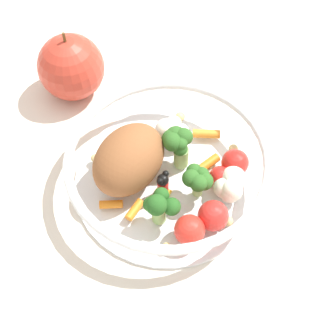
{
  "coord_description": "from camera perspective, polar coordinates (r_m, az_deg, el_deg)",
  "views": [
    {
      "loc": [
        0.09,
        -0.29,
        0.47
      ],
      "look_at": [
        -0.01,
        -0.01,
        0.03
      ],
      "focal_mm": 51.45,
      "sensor_mm": 36.0,
      "label": 1
    }
  ],
  "objects": [
    {
      "name": "loose_apple",
      "position": [
        0.63,
        -11.41,
        11.63
      ],
      "size": [
        0.08,
        0.08,
        0.1
      ],
      "color": "#BC3828",
      "rests_on": "ground_plane"
    },
    {
      "name": "ground_plane",
      "position": [
        0.56,
        1.15,
        -0.9
      ],
      "size": [
        2.4,
        2.4,
        0.0
      ],
      "primitive_type": "plane",
      "color": "silver"
    },
    {
      "name": "food_container",
      "position": [
        0.53,
        -0.29,
        0.02
      ],
      "size": [
        0.23,
        0.23,
        0.08
      ],
      "color": "white",
      "rests_on": "ground_plane"
    }
  ]
}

